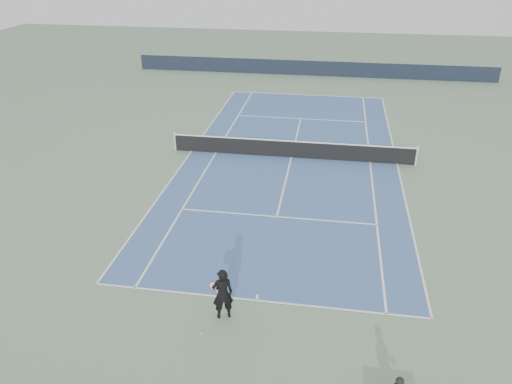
# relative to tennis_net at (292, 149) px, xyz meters

# --- Properties ---
(ground) EXTENTS (80.00, 80.00, 0.00)m
(ground) POSITION_rel_tennis_net_xyz_m (0.00, 0.00, -0.50)
(ground) COLOR slate
(court_surface) EXTENTS (10.97, 23.77, 0.01)m
(court_surface) POSITION_rel_tennis_net_xyz_m (0.00, 0.00, -0.50)
(court_surface) COLOR #3C5C8F
(court_surface) RESTS_ON ground
(tennis_net) EXTENTS (12.90, 0.10, 1.07)m
(tennis_net) POSITION_rel_tennis_net_xyz_m (0.00, 0.00, 0.00)
(tennis_net) COLOR silver
(tennis_net) RESTS_ON ground
(windscreen_far) EXTENTS (30.00, 0.25, 1.20)m
(windscreen_far) POSITION_rel_tennis_net_xyz_m (0.00, 17.88, 0.10)
(windscreen_far) COLOR black
(windscreen_far) RESTS_ON ground
(tennis_player) EXTENTS (0.85, 0.69, 1.76)m
(tennis_player) POSITION_rel_tennis_net_xyz_m (-0.89, -12.78, 0.38)
(tennis_player) COLOR black
(tennis_player) RESTS_ON ground
(tennis_ball) EXTENTS (0.07, 0.07, 0.07)m
(tennis_ball) POSITION_rel_tennis_net_xyz_m (-1.36, -13.65, -0.47)
(tennis_ball) COLOR #CCDC2D
(tennis_ball) RESTS_ON ground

